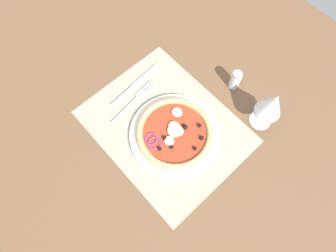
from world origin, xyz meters
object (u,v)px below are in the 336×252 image
fork (135,100)px  wine_glass (272,105)px  pepper_shaker (235,80)px  pizza (175,132)px  plate (175,134)px  knife (137,85)px

fork → wine_glass: bearing=-59.5°
fork → pepper_shaker: 30.57cm
pizza → fork: pizza is taller
pizza → fork: (-16.20, -1.08, -1.96)cm
plate → knife: plate is taller
pizza → wine_glass: 26.70cm
fork → pepper_shaker: size_ratio=2.69×
plate → pepper_shaker: pepper_shaker is taller
pizza → pepper_shaker: (0.13, 24.63, 0.67)cm
knife → wine_glass: bearing=-64.1°
plate → pizza: 1.64cm
pizza → plate: bearing=47.1°
pizza → wine_glass: (13.49, 21.80, 7.47)cm
pepper_shaker → plate: bearing=-90.2°
pizza → knife: size_ratio=1.08×
plate → pepper_shaker: 24.71cm
wine_glass → plate: bearing=-121.7°
plate → wine_glass: bearing=58.3°
plate → pizza: size_ratio=1.19×
knife → wine_glass: 39.74cm
knife → pepper_shaker: 29.99cm
wine_glass → pepper_shaker: 15.25cm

